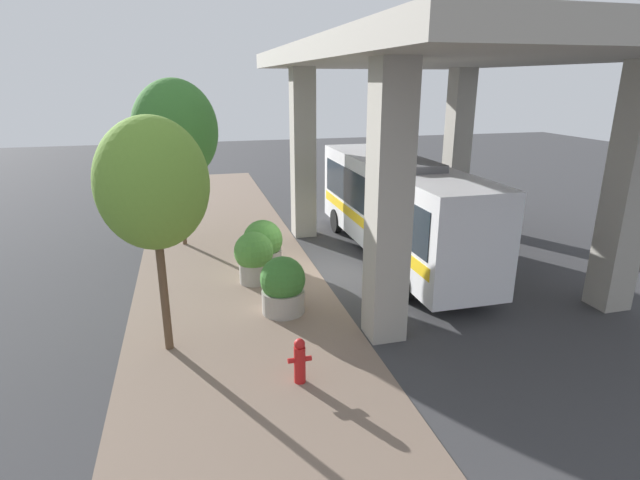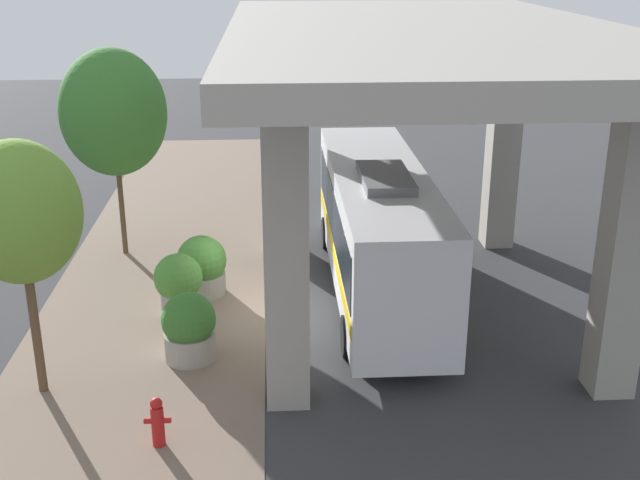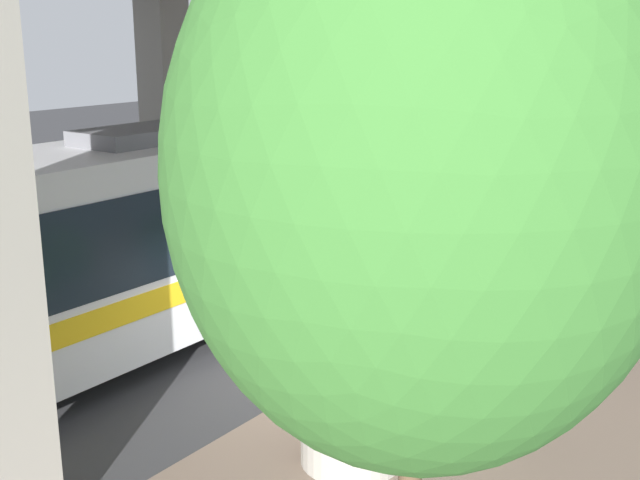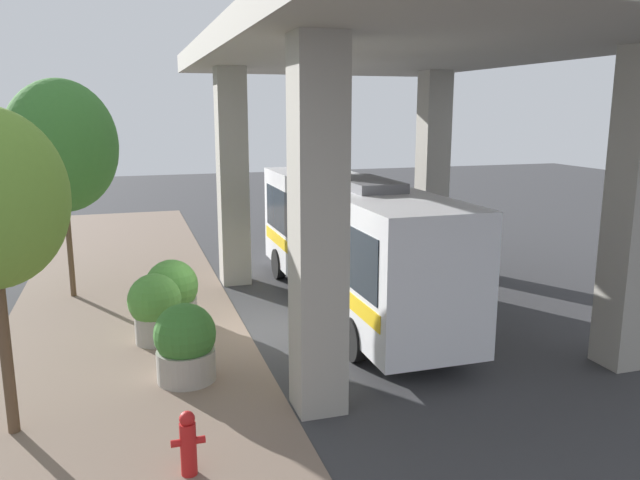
{
  "view_description": "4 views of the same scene",
  "coord_description": "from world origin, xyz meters",
  "px_view_note": "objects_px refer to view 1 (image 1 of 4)",
  "views": [
    {
      "loc": [
        -4.04,
        -15.36,
        6.31
      ],
      "look_at": [
        0.02,
        0.04,
        1.19
      ],
      "focal_mm": 28.0,
      "sensor_mm": 36.0,
      "label": 1
    },
    {
      "loc": [
        0.26,
        -19.58,
        9.19
      ],
      "look_at": [
        1.37,
        -1.5,
        2.5
      ],
      "focal_mm": 45.0,
      "sensor_mm": 36.0,
      "label": 2
    },
    {
      "loc": [
        -6.83,
        8.76,
        5.35
      ],
      "look_at": [
        0.0,
        -0.56,
        2.28
      ],
      "focal_mm": 45.0,
      "sensor_mm": 36.0,
      "label": 3
    },
    {
      "loc": [
        -2.71,
        -15.01,
        5.55
      ],
      "look_at": [
        1.61,
        -1.15,
        2.49
      ],
      "focal_mm": 35.0,
      "sensor_mm": 36.0,
      "label": 4
    }
  ],
  "objects_px": {
    "planter_middle": "(283,286)",
    "street_tree_near": "(175,131)",
    "street_tree_far": "(153,184)",
    "planter_back": "(254,257)",
    "bus": "(397,204)",
    "fire_hydrant": "(300,361)",
    "planter_front": "(263,245)"
  },
  "relations": [
    {
      "from": "planter_middle",
      "to": "bus",
      "type": "bearing_deg",
      "value": 35.45
    },
    {
      "from": "fire_hydrant",
      "to": "planter_front",
      "type": "bearing_deg",
      "value": 87.55
    },
    {
      "from": "fire_hydrant",
      "to": "street_tree_far",
      "type": "xyz_separation_m",
      "value": [
        -2.79,
        2.23,
        3.57
      ]
    },
    {
      "from": "street_tree_far",
      "to": "planter_middle",
      "type": "bearing_deg",
      "value": 22.21
    },
    {
      "from": "bus",
      "to": "street_tree_far",
      "type": "relative_size",
      "value": 1.91
    },
    {
      "from": "fire_hydrant",
      "to": "street_tree_far",
      "type": "distance_m",
      "value": 5.05
    },
    {
      "from": "fire_hydrant",
      "to": "planter_back",
      "type": "relative_size",
      "value": 0.62
    },
    {
      "from": "fire_hydrant",
      "to": "planter_middle",
      "type": "height_order",
      "value": "planter_middle"
    },
    {
      "from": "fire_hydrant",
      "to": "street_tree_near",
      "type": "xyz_separation_m",
      "value": [
        -2.38,
        10.58,
        3.96
      ]
    },
    {
      "from": "planter_front",
      "to": "planter_middle",
      "type": "height_order",
      "value": "planter_front"
    },
    {
      "from": "bus",
      "to": "planter_back",
      "type": "distance_m",
      "value": 5.57
    },
    {
      "from": "bus",
      "to": "planter_middle",
      "type": "relative_size",
      "value": 6.48
    },
    {
      "from": "planter_middle",
      "to": "street_tree_near",
      "type": "height_order",
      "value": "street_tree_near"
    },
    {
      "from": "planter_middle",
      "to": "planter_back",
      "type": "height_order",
      "value": "planter_back"
    },
    {
      "from": "planter_front",
      "to": "street_tree_far",
      "type": "relative_size",
      "value": 0.3
    },
    {
      "from": "planter_middle",
      "to": "street_tree_near",
      "type": "distance_m",
      "value": 8.43
    },
    {
      "from": "planter_front",
      "to": "planter_back",
      "type": "relative_size",
      "value": 0.99
    },
    {
      "from": "fire_hydrant",
      "to": "street_tree_near",
      "type": "distance_m",
      "value": 11.54
    },
    {
      "from": "street_tree_near",
      "to": "street_tree_far",
      "type": "relative_size",
      "value": 1.14
    },
    {
      "from": "planter_front",
      "to": "street_tree_far",
      "type": "distance_m",
      "value": 6.78
    },
    {
      "from": "planter_front",
      "to": "planter_back",
      "type": "distance_m",
      "value": 1.45
    },
    {
      "from": "bus",
      "to": "fire_hydrant",
      "type": "relative_size",
      "value": 10.09
    },
    {
      "from": "planter_back",
      "to": "planter_front",
      "type": "bearing_deg",
      "value": 69.86
    },
    {
      "from": "street_tree_far",
      "to": "planter_back",
      "type": "bearing_deg",
      "value": 54.72
    },
    {
      "from": "street_tree_near",
      "to": "planter_middle",
      "type": "bearing_deg",
      "value": -69.23
    },
    {
      "from": "street_tree_near",
      "to": "street_tree_far",
      "type": "height_order",
      "value": "street_tree_near"
    },
    {
      "from": "street_tree_near",
      "to": "bus",
      "type": "bearing_deg",
      "value": -25.68
    },
    {
      "from": "fire_hydrant",
      "to": "planter_front",
      "type": "distance_m",
      "value": 7.29
    },
    {
      "from": "bus",
      "to": "fire_hydrant",
      "type": "distance_m",
      "value": 8.79
    },
    {
      "from": "planter_middle",
      "to": "street_tree_far",
      "type": "distance_m",
      "value": 4.7
    },
    {
      "from": "bus",
      "to": "planter_front",
      "type": "bearing_deg",
      "value": 176.15
    },
    {
      "from": "street_tree_far",
      "to": "bus",
      "type": "bearing_deg",
      "value": 30.7
    }
  ]
}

